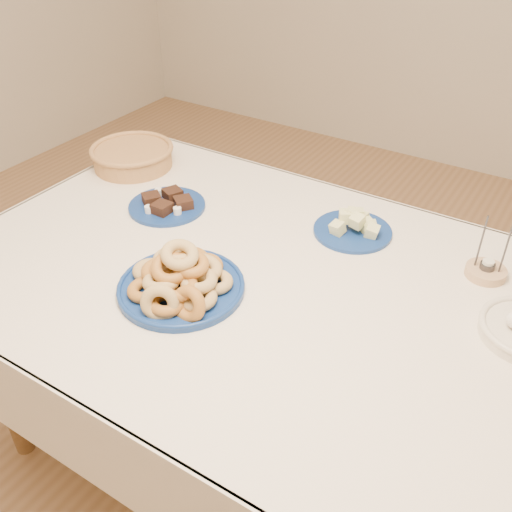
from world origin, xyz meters
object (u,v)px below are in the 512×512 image
object	(u,v)px
brownie_plate	(167,204)
wicker_basket	(132,156)
candle_holder	(486,271)
donut_platter	(180,280)
dining_table	(266,309)
melon_plate	(354,227)

from	to	relation	value
brownie_plate	wicker_basket	distance (m)	0.33
wicker_basket	candle_holder	xyz separation A→B (m)	(1.20, 0.01, -0.02)
donut_platter	wicker_basket	world-z (taller)	donut_platter
dining_table	candle_holder	world-z (taller)	candle_holder
dining_table	melon_plate	distance (m)	0.36
melon_plate	wicker_basket	world-z (taller)	same
brownie_plate	wicker_basket	bearing A→B (deg)	150.50
wicker_basket	melon_plate	bearing A→B (deg)	1.14
brownie_plate	melon_plate	bearing A→B (deg)	17.95
donut_platter	candle_holder	xyz separation A→B (m)	(0.62, 0.47, -0.02)
dining_table	brownie_plate	size ratio (longest dim) A/B	5.99
donut_platter	wicker_basket	bearing A→B (deg)	141.30
donut_platter	candle_holder	distance (m)	0.78
donut_platter	brownie_plate	size ratio (longest dim) A/B	1.44
melon_plate	brownie_plate	bearing A→B (deg)	-162.05
dining_table	wicker_basket	distance (m)	0.80
melon_plate	brownie_plate	size ratio (longest dim) A/B	1.03
melon_plate	brownie_plate	world-z (taller)	melon_plate
melon_plate	donut_platter	bearing A→B (deg)	-117.62
wicker_basket	dining_table	bearing A→B (deg)	-22.46
dining_table	candle_holder	distance (m)	0.58
wicker_basket	donut_platter	bearing A→B (deg)	-38.70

